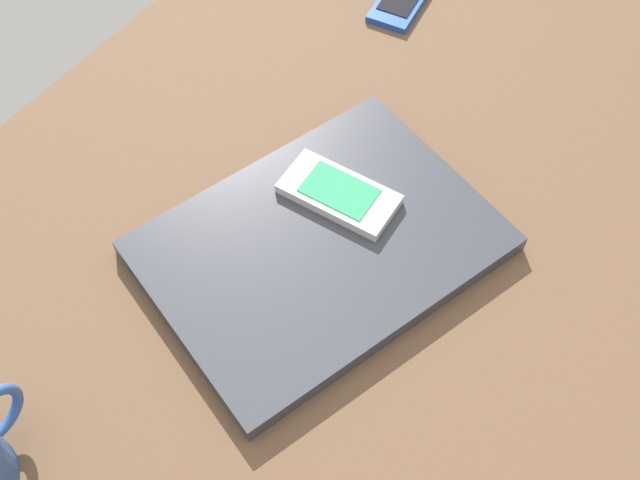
{
  "coord_description": "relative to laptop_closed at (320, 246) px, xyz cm",
  "views": [
    {
      "loc": [
        -30.89,
        -21.28,
        66.18
      ],
      "look_at": [
        2.26,
        1.67,
        5.0
      ],
      "focal_mm": 42.75,
      "sensor_mm": 36.0,
      "label": 1
    }
  ],
  "objects": [
    {
      "name": "cell_phone_on_desk",
      "position": [
        35.79,
        12.57,
        -0.51
      ],
      "size": [
        10.39,
        6.6,
        1.0
      ],
      "color": "#1E479E",
      "rests_on": "desk_surface"
    },
    {
      "name": "laptop_closed",
      "position": [
        0.0,
        0.0,
        0.0
      ],
      "size": [
        38.34,
        32.82,
        1.96
      ],
      "primitive_type": "cube",
      "rotation": [
        0.0,
        0.0,
        -0.33
      ],
      "color": "#33353D",
      "rests_on": "desk_surface"
    },
    {
      "name": "desk_surface",
      "position": [
        -2.26,
        -1.67,
        -2.48
      ],
      "size": [
        120.0,
        80.0,
        3.0
      ],
      "primitive_type": "cube",
      "color": "brown",
      "rests_on": "ground"
    },
    {
      "name": "cell_phone_on_laptop",
      "position": [
        5.33,
        1.4,
        1.56
      ],
      "size": [
        6.29,
        11.88,
        1.23
      ],
      "color": "silver",
      "rests_on": "laptop_closed"
    }
  ]
}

